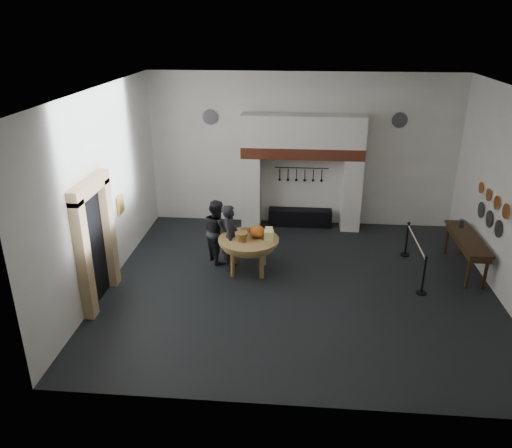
# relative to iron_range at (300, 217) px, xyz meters

# --- Properties ---
(floor) EXTENTS (9.00, 8.00, 0.02)m
(floor) POSITION_rel_iron_range_xyz_m (0.00, -3.72, -0.25)
(floor) COLOR black
(floor) RESTS_ON ground
(ceiling) EXTENTS (9.00, 8.00, 0.02)m
(ceiling) POSITION_rel_iron_range_xyz_m (0.00, -3.72, 4.25)
(ceiling) COLOR silver
(ceiling) RESTS_ON wall_back
(wall_back) EXTENTS (9.00, 0.02, 4.50)m
(wall_back) POSITION_rel_iron_range_xyz_m (0.00, 0.28, 2.00)
(wall_back) COLOR white
(wall_back) RESTS_ON floor
(wall_front) EXTENTS (9.00, 0.02, 4.50)m
(wall_front) POSITION_rel_iron_range_xyz_m (0.00, -7.72, 2.00)
(wall_front) COLOR white
(wall_front) RESTS_ON floor
(wall_left) EXTENTS (0.02, 8.00, 4.50)m
(wall_left) POSITION_rel_iron_range_xyz_m (-4.50, -3.72, 2.00)
(wall_left) COLOR white
(wall_left) RESTS_ON floor
(chimney_pier_left) EXTENTS (0.55, 0.70, 2.15)m
(chimney_pier_left) POSITION_rel_iron_range_xyz_m (-1.48, -0.07, 0.82)
(chimney_pier_left) COLOR silver
(chimney_pier_left) RESTS_ON floor
(chimney_pier_right) EXTENTS (0.55, 0.70, 2.15)m
(chimney_pier_right) POSITION_rel_iron_range_xyz_m (1.48, -0.07, 0.82)
(chimney_pier_right) COLOR silver
(chimney_pier_right) RESTS_ON floor
(hearth_brick_band) EXTENTS (3.50, 0.72, 0.32)m
(hearth_brick_band) POSITION_rel_iron_range_xyz_m (0.00, -0.07, 2.06)
(hearth_brick_band) COLOR #9E442B
(hearth_brick_band) RESTS_ON chimney_pier_left
(chimney_hood) EXTENTS (3.50, 0.70, 0.90)m
(chimney_hood) POSITION_rel_iron_range_xyz_m (0.00, -0.07, 2.67)
(chimney_hood) COLOR silver
(chimney_hood) RESTS_ON hearth_brick_band
(iron_range) EXTENTS (1.90, 0.45, 0.50)m
(iron_range) POSITION_rel_iron_range_xyz_m (0.00, 0.00, 0.00)
(iron_range) COLOR black
(iron_range) RESTS_ON floor
(utensil_rail) EXTENTS (1.60, 0.02, 0.02)m
(utensil_rail) POSITION_rel_iron_range_xyz_m (0.00, 0.20, 1.50)
(utensil_rail) COLOR black
(utensil_rail) RESTS_ON wall_back
(door_recess) EXTENTS (0.04, 1.10, 2.50)m
(door_recess) POSITION_rel_iron_range_xyz_m (-4.47, -4.72, 1.00)
(door_recess) COLOR black
(door_recess) RESTS_ON floor
(door_jamb_near) EXTENTS (0.22, 0.30, 2.60)m
(door_jamb_near) POSITION_rel_iron_range_xyz_m (-4.38, -5.42, 1.05)
(door_jamb_near) COLOR tan
(door_jamb_near) RESTS_ON floor
(door_jamb_far) EXTENTS (0.22, 0.30, 2.60)m
(door_jamb_far) POSITION_rel_iron_range_xyz_m (-4.38, -4.02, 1.05)
(door_jamb_far) COLOR tan
(door_jamb_far) RESTS_ON floor
(door_lintel) EXTENTS (0.22, 1.70, 0.30)m
(door_lintel) POSITION_rel_iron_range_xyz_m (-4.38, -4.72, 2.40)
(door_lintel) COLOR tan
(door_lintel) RESTS_ON door_jamb_near
(wall_plaque) EXTENTS (0.05, 0.34, 0.44)m
(wall_plaque) POSITION_rel_iron_range_xyz_m (-4.45, -2.92, 1.35)
(wall_plaque) COLOR gold
(wall_plaque) RESTS_ON wall_left
(work_table) EXTENTS (1.72, 1.72, 0.07)m
(work_table) POSITION_rel_iron_range_xyz_m (-1.26, -3.08, 0.59)
(work_table) COLOR tan
(work_table) RESTS_ON floor
(pumpkin) EXTENTS (0.36, 0.36, 0.31)m
(pumpkin) POSITION_rel_iron_range_xyz_m (-1.06, -2.98, 0.78)
(pumpkin) COLOR orange
(pumpkin) RESTS_ON work_table
(cheese_block_big) EXTENTS (0.22, 0.22, 0.24)m
(cheese_block_big) POSITION_rel_iron_range_xyz_m (-0.76, -3.13, 0.74)
(cheese_block_big) COLOR #FAF395
(cheese_block_big) RESTS_ON work_table
(cheese_block_small) EXTENTS (0.18, 0.18, 0.20)m
(cheese_block_small) POSITION_rel_iron_range_xyz_m (-0.78, -2.83, 0.72)
(cheese_block_small) COLOR #F2E391
(cheese_block_small) RESTS_ON work_table
(wicker_basket) EXTENTS (0.37, 0.37, 0.22)m
(wicker_basket) POSITION_rel_iron_range_xyz_m (-1.41, -3.23, 0.73)
(wicker_basket) COLOR #A2753B
(wicker_basket) RESTS_ON work_table
(bread_loaf) EXTENTS (0.31, 0.18, 0.13)m
(bread_loaf) POSITION_rel_iron_range_xyz_m (-1.36, -2.73, 0.69)
(bread_loaf) COLOR #A35F3A
(bread_loaf) RESTS_ON work_table
(visitor_near) EXTENTS (0.43, 0.63, 1.69)m
(visitor_near) POSITION_rel_iron_range_xyz_m (-1.72, -2.98, 0.59)
(visitor_near) COLOR black
(visitor_near) RESTS_ON floor
(visitor_far) EXTENTS (0.97, 1.02, 1.66)m
(visitor_far) POSITION_rel_iron_range_xyz_m (-2.12, -2.58, 0.58)
(visitor_far) COLOR black
(visitor_far) RESTS_ON floor
(side_table) EXTENTS (0.55, 2.20, 0.06)m
(side_table) POSITION_rel_iron_range_xyz_m (4.10, -2.58, 0.62)
(side_table) COLOR #332512
(side_table) RESTS_ON floor
(pewter_jug) EXTENTS (0.12, 0.12, 0.22)m
(pewter_jug) POSITION_rel_iron_range_xyz_m (4.10, -1.98, 0.76)
(pewter_jug) COLOR #535258
(pewter_jug) RESTS_ON side_table
(copper_pan_a) EXTENTS (0.03, 0.34, 0.34)m
(copper_pan_a) POSITION_rel_iron_range_xyz_m (4.46, -3.52, 1.70)
(copper_pan_a) COLOR #C6662D
(copper_pan_a) RESTS_ON wall_right
(copper_pan_b) EXTENTS (0.03, 0.32, 0.32)m
(copper_pan_b) POSITION_rel_iron_range_xyz_m (4.46, -2.97, 1.70)
(copper_pan_b) COLOR #C6662D
(copper_pan_b) RESTS_ON wall_right
(copper_pan_c) EXTENTS (0.03, 0.30, 0.30)m
(copper_pan_c) POSITION_rel_iron_range_xyz_m (4.46, -2.42, 1.70)
(copper_pan_c) COLOR #C6662D
(copper_pan_c) RESTS_ON wall_right
(copper_pan_d) EXTENTS (0.03, 0.28, 0.28)m
(copper_pan_d) POSITION_rel_iron_range_xyz_m (4.46, -1.87, 1.70)
(copper_pan_d) COLOR #C6662D
(copper_pan_d) RESTS_ON wall_right
(pewter_plate_left) EXTENTS (0.03, 0.40, 0.40)m
(pewter_plate_left) POSITION_rel_iron_range_xyz_m (4.46, -3.32, 1.20)
(pewter_plate_left) COLOR #4C4C51
(pewter_plate_left) RESTS_ON wall_right
(pewter_plate_mid) EXTENTS (0.03, 0.40, 0.40)m
(pewter_plate_mid) POSITION_rel_iron_range_xyz_m (4.46, -2.72, 1.20)
(pewter_plate_mid) COLOR #4C4C51
(pewter_plate_mid) RESTS_ON wall_right
(pewter_plate_right) EXTENTS (0.03, 0.40, 0.40)m
(pewter_plate_right) POSITION_rel_iron_range_xyz_m (4.46, -2.12, 1.20)
(pewter_plate_right) COLOR #4C4C51
(pewter_plate_right) RESTS_ON wall_right
(pewter_plate_back_left) EXTENTS (0.44, 0.03, 0.44)m
(pewter_plate_back_left) POSITION_rel_iron_range_xyz_m (-2.70, 0.24, 2.95)
(pewter_plate_back_left) COLOR #4C4C51
(pewter_plate_back_left) RESTS_ON wall_back
(pewter_plate_back_right) EXTENTS (0.44, 0.03, 0.44)m
(pewter_plate_back_right) POSITION_rel_iron_range_xyz_m (2.70, 0.24, 2.95)
(pewter_plate_back_right) COLOR #4C4C51
(pewter_plate_back_right) RESTS_ON wall_back
(barrier_post_near) EXTENTS (0.05, 0.05, 0.90)m
(barrier_post_near) POSITION_rel_iron_range_xyz_m (2.81, -3.86, 0.20)
(barrier_post_near) COLOR black
(barrier_post_near) RESTS_ON floor
(barrier_post_far) EXTENTS (0.05, 0.05, 0.90)m
(barrier_post_far) POSITION_rel_iron_range_xyz_m (2.81, -1.86, 0.20)
(barrier_post_far) COLOR black
(barrier_post_far) RESTS_ON floor
(barrier_rope) EXTENTS (0.04, 2.00, 0.04)m
(barrier_rope) POSITION_rel_iron_range_xyz_m (2.81, -2.86, 0.60)
(barrier_rope) COLOR silver
(barrier_rope) RESTS_ON barrier_post_near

